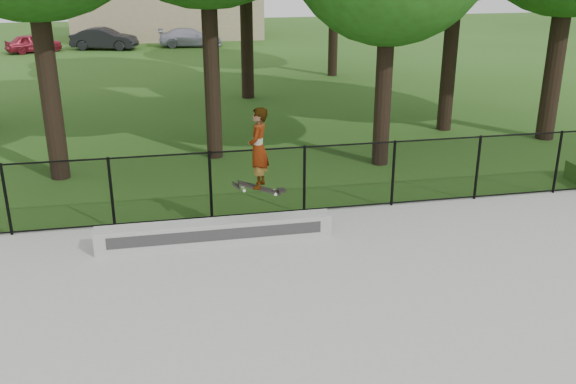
# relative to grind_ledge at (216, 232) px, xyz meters

# --- Properties ---
(ground) EXTENTS (100.00, 100.00, 0.00)m
(ground) POSITION_rel_grind_ledge_xyz_m (2.03, -4.70, -0.29)
(ground) COLOR #2B5217
(ground) RESTS_ON ground
(concrete_slab) EXTENTS (14.00, 12.00, 0.06)m
(concrete_slab) POSITION_rel_grind_ledge_xyz_m (2.03, -4.70, -0.26)
(concrete_slab) COLOR #9D9D98
(concrete_slab) RESTS_ON ground
(grind_ledge) EXTENTS (4.54, 0.40, 0.46)m
(grind_ledge) POSITION_rel_grind_ledge_xyz_m (0.00, 0.00, 0.00)
(grind_ledge) COLOR #B6B6B0
(grind_ledge) RESTS_ON concrete_slab
(car_a) EXTENTS (3.25, 2.36, 1.03)m
(car_a) POSITION_rel_grind_ledge_xyz_m (-7.67, 27.69, 0.23)
(car_a) COLOR maroon
(car_a) RESTS_ON ground
(car_b) EXTENTS (3.61, 2.14, 1.23)m
(car_b) POSITION_rel_grind_ledge_xyz_m (-3.81, 28.03, 0.33)
(car_b) COLOR black
(car_b) RESTS_ON ground
(car_c) EXTENTS (3.53, 1.74, 1.09)m
(car_c) POSITION_rel_grind_ledge_xyz_m (1.18, 28.30, 0.25)
(car_c) COLOR #9E9DB2
(car_c) RESTS_ON ground
(skater_airborne) EXTENTS (0.80, 0.66, 1.75)m
(skater_airborne) POSITION_rel_grind_ledge_xyz_m (0.86, -0.02, 1.61)
(skater_airborne) COLOR black
(skater_airborne) RESTS_ON ground
(chainlink_fence) EXTENTS (16.06, 0.06, 1.50)m
(chainlink_fence) POSITION_rel_grind_ledge_xyz_m (2.03, 1.20, 0.52)
(chainlink_fence) COLOR black
(chainlink_fence) RESTS_ON concrete_slab
(distant_building) EXTENTS (12.40, 6.40, 4.30)m
(distant_building) POSITION_rel_grind_ledge_xyz_m (0.03, 33.30, 1.88)
(distant_building) COLOR tan
(distant_building) RESTS_ON ground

